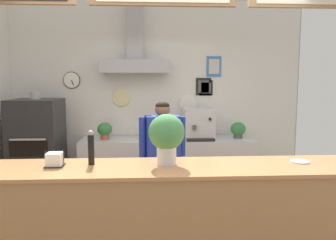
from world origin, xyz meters
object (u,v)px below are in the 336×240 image
at_px(condiment_plate, 300,162).
at_px(espresso_machine, 199,124).
at_px(shop_worker, 163,163).
at_px(basil_vase, 167,136).
at_px(potted_rosemary, 238,130).
at_px(pepper_grinder, 91,148).
at_px(napkin_holder, 55,160).
at_px(potted_oregano, 155,128).
at_px(potted_basil, 105,130).
at_px(pizza_oven, 38,152).

bearing_deg(condiment_plate, espresso_machine, 103.83).
relative_size(shop_worker, basil_vase, 3.56).
distance_m(potted_rosemary, pepper_grinder, 2.95).
bearing_deg(pepper_grinder, napkin_holder, -172.83).
bearing_deg(potted_oregano, potted_rosemary, -0.10).
relative_size(potted_basil, napkin_holder, 1.68).
xyz_separation_m(pizza_oven, espresso_machine, (2.36, 0.25, 0.36)).
bearing_deg(napkin_holder, condiment_plate, 0.31).
height_order(potted_oregano, potted_rosemary, potted_oregano).
bearing_deg(basil_vase, espresso_machine, 74.89).
relative_size(condiment_plate, basil_vase, 0.38).
xyz_separation_m(potted_rosemary, pepper_grinder, (-1.88, -2.27, 0.20)).
xyz_separation_m(espresso_machine, condiment_plate, (0.56, -2.27, -0.04)).
bearing_deg(pizza_oven, napkin_holder, -68.22).
height_order(pepper_grinder, condiment_plate, pepper_grinder).
distance_m(potted_oregano, napkin_holder, 2.47).
distance_m(pizza_oven, potted_oregano, 1.73).
bearing_deg(napkin_holder, basil_vase, -0.23).
xyz_separation_m(pizza_oven, potted_basil, (0.93, 0.25, 0.27)).
height_order(pepper_grinder, basil_vase, basil_vase).
distance_m(potted_rosemary, basil_vase, 2.64).
relative_size(potted_oregano, condiment_plate, 1.74).
distance_m(potted_basil, pepper_grinder, 2.25).
bearing_deg(condiment_plate, basil_vase, -179.26).
relative_size(espresso_machine, potted_rosemary, 1.89).
bearing_deg(potted_oregano, napkin_holder, -110.80).
bearing_deg(pepper_grinder, basil_vase, -3.67).
bearing_deg(pizza_oven, basil_vase, -49.29).
xyz_separation_m(potted_basil, potted_rosemary, (2.06, 0.03, -0.01)).
relative_size(potted_rosemary, pepper_grinder, 0.84).
height_order(pepper_grinder, napkin_holder, pepper_grinder).
xyz_separation_m(pizza_oven, basil_vase, (1.75, -2.03, 0.56)).
bearing_deg(potted_rosemary, napkin_holder, -133.41).
xyz_separation_m(potted_oregano, pepper_grinder, (-0.58, -2.27, 0.17)).
bearing_deg(espresso_machine, pepper_grinder, -119.30).
bearing_deg(shop_worker, pepper_grinder, 47.70).
xyz_separation_m(espresso_machine, basil_vase, (-0.62, -2.28, 0.20)).
bearing_deg(basil_vase, shop_worker, 89.53).
bearing_deg(napkin_holder, shop_worker, 47.66).
relative_size(potted_basil, pepper_grinder, 0.88).
xyz_separation_m(shop_worker, basil_vase, (-0.01, -1.04, 0.49)).
bearing_deg(pepper_grinder, potted_oregano, 75.67).
relative_size(potted_rosemary, condiment_plate, 1.52).
bearing_deg(pepper_grinder, espresso_machine, 60.70).
height_order(shop_worker, napkin_holder, shop_worker).
relative_size(potted_oregano, potted_rosemary, 1.15).
height_order(pizza_oven, condiment_plate, pizza_oven).
height_order(pizza_oven, potted_oregano, pizza_oven).
xyz_separation_m(pizza_oven, condiment_plate, (2.92, -2.02, 0.32)).
bearing_deg(potted_rosemary, basil_vase, -118.29).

